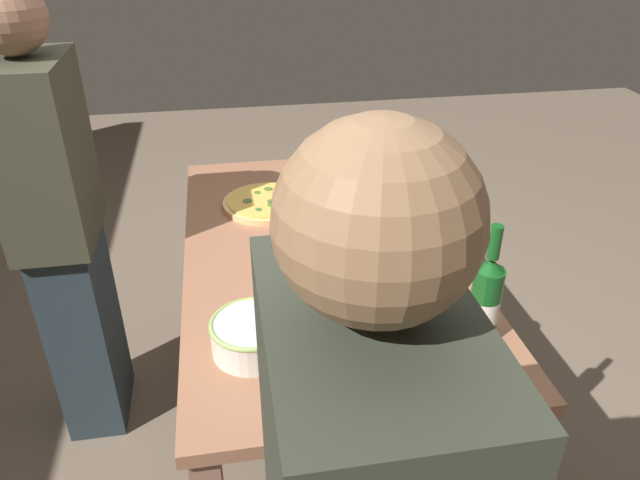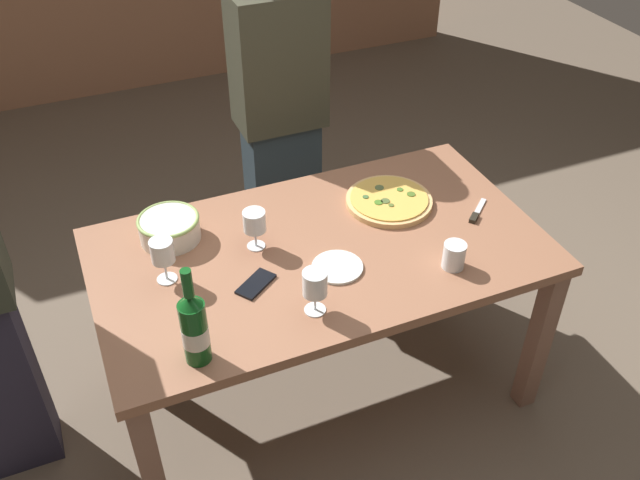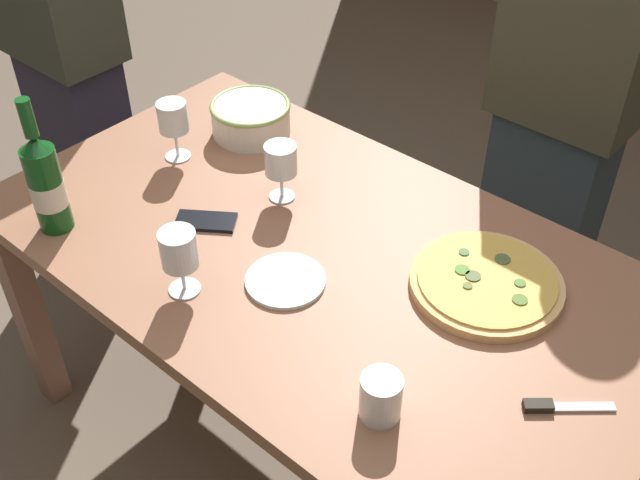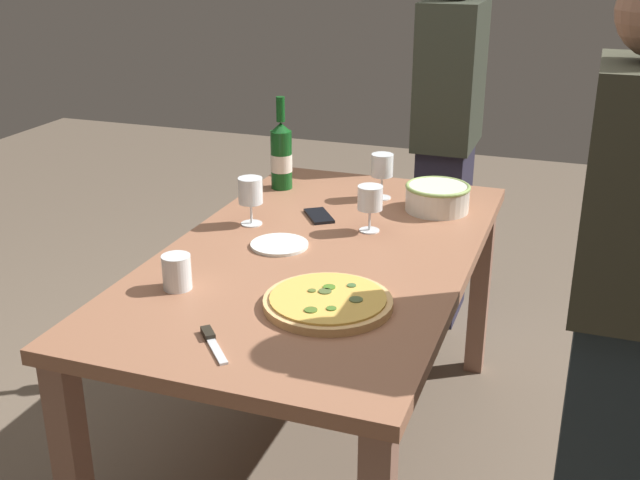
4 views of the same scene
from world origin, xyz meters
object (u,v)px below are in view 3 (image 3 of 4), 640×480
at_px(pizza, 486,283).
at_px(wine_glass_near_pizza, 173,120).
at_px(wine_glass_by_bottle, 179,251).
at_px(pizza_knife, 556,406).
at_px(side_plate, 285,280).
at_px(wine_glass_far_left, 281,162).
at_px(serving_bowl, 251,117).
at_px(cell_phone, 206,221).
at_px(person_guest_left, 564,109).
at_px(wine_bottle, 46,183).
at_px(dining_table, 320,281).
at_px(cup_amber, 381,397).
at_px(person_host, 63,47).

bearing_deg(pizza, wine_glass_near_pizza, -173.32).
height_order(wine_glass_by_bottle, pizza_knife, wine_glass_by_bottle).
bearing_deg(side_plate, pizza, 38.92).
relative_size(wine_glass_far_left, side_plate, 0.85).
xyz_separation_m(pizza, pizza_knife, (0.27, -0.19, -0.01)).
relative_size(serving_bowl, wine_glass_near_pizza, 1.36).
xyz_separation_m(cell_phone, person_guest_left, (0.44, 0.95, 0.06)).
distance_m(wine_bottle, wine_glass_far_left, 0.55).
relative_size(wine_bottle, cell_phone, 2.38).
bearing_deg(wine_glass_far_left, wine_glass_by_bottle, -79.71).
relative_size(serving_bowl, pizza_knife, 1.56).
bearing_deg(serving_bowl, wine_glass_near_pizza, -106.41).
relative_size(pizza, side_plate, 1.88).
relative_size(serving_bowl, wine_glass_by_bottle, 1.41).
relative_size(wine_bottle, wine_glass_near_pizza, 2.10).
relative_size(pizza, cell_phone, 2.32).
distance_m(wine_bottle, pizza_knife, 1.20).
height_order(pizza, pizza_knife, pizza).
xyz_separation_m(serving_bowl, pizza_knife, (1.10, -0.31, -0.04)).
height_order(pizza, serving_bowl, serving_bowl).
xyz_separation_m(wine_glass_far_left, cell_phone, (-0.07, -0.20, -0.10)).
bearing_deg(dining_table, pizza_knife, -4.44).
height_order(wine_bottle, side_plate, wine_bottle).
bearing_deg(pizza_knife, serving_bowl, 164.45).
height_order(pizza, wine_bottle, wine_bottle).
height_order(wine_glass_by_bottle, wine_glass_far_left, wine_glass_by_bottle).
xyz_separation_m(wine_glass_near_pizza, cell_phone, (0.27, -0.14, -0.11)).
bearing_deg(wine_glass_by_bottle, cup_amber, 1.84).
distance_m(serving_bowl, wine_glass_far_left, 0.32).
height_order(serving_bowl, wine_glass_near_pizza, wine_glass_near_pizza).
height_order(wine_glass_near_pizza, wine_glass_far_left, wine_glass_near_pizza).
bearing_deg(cup_amber, serving_bowl, 148.37).
relative_size(pizza, serving_bowl, 1.50).
distance_m(wine_glass_by_bottle, cup_amber, 0.52).
height_order(wine_glass_near_pizza, person_host, person_host).
bearing_deg(cell_phone, wine_bottle, -82.58).
height_order(serving_bowl, pizza_knife, serving_bowl).
xyz_separation_m(wine_glass_by_bottle, wine_glass_far_left, (-0.07, 0.38, -0.01)).
relative_size(pizza_knife, person_guest_left, 0.09).
bearing_deg(pizza_knife, wine_glass_by_bottle, -162.46).
bearing_deg(person_guest_left, wine_bottle, -19.47).
height_order(dining_table, cell_phone, cell_phone).
xyz_separation_m(wine_bottle, wine_glass_by_bottle, (0.40, 0.05, -0.02)).
bearing_deg(cup_amber, pizza_knife, 42.95).
relative_size(wine_glass_by_bottle, person_guest_left, 0.10).
height_order(serving_bowl, side_plate, serving_bowl).
bearing_deg(person_host, serving_bowl, 15.61).
relative_size(wine_glass_by_bottle, person_host, 0.10).
bearing_deg(cell_phone, person_guest_left, 119.85).
height_order(wine_bottle, pizza_knife, wine_bottle).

